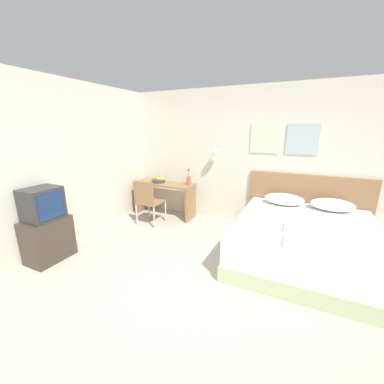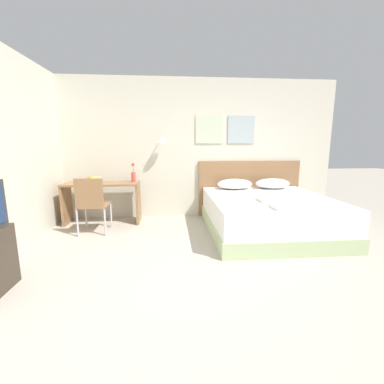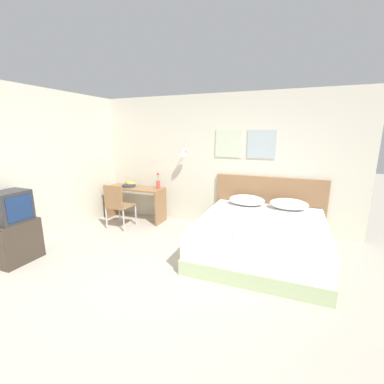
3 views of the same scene
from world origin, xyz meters
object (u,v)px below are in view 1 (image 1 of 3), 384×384
(television, at_px, (42,204))
(bed, at_px, (304,242))
(pillow_right, at_px, (332,205))
(desk, at_px, (164,192))
(pillow_left, at_px, (284,199))
(flower_vase, at_px, (189,179))
(fruit_bowl, at_px, (158,180))
(headboard, at_px, (306,204))
(folded_towel_mid_bed, at_px, (301,243))
(folded_towel_near_foot, at_px, (298,228))
(tv_stand, at_px, (48,239))
(desk_chair, at_px, (148,199))

(television, bearing_deg, bed, 24.78)
(pillow_right, xyz_separation_m, desk, (-3.18, -0.04, -0.15))
(pillow_left, height_order, flower_vase, flower_vase)
(pillow_left, height_order, fruit_bowl, fruit_bowl)
(headboard, xyz_separation_m, pillow_right, (0.37, -0.29, 0.13))
(desk, bearing_deg, pillow_left, 0.97)
(bed, relative_size, folded_towel_mid_bed, 5.75)
(pillow_left, xyz_separation_m, folded_towel_mid_bed, (0.31, -1.53, -0.07))
(pillow_left, bearing_deg, bed, -64.36)
(headboard, distance_m, television, 4.29)
(folded_towel_near_foot, xyz_separation_m, television, (-3.28, -1.26, 0.25))
(bed, relative_size, pillow_right, 3.12)
(folded_towel_mid_bed, height_order, fruit_bowl, fruit_bowl)
(folded_towel_near_foot, xyz_separation_m, flower_vase, (-2.15, 1.10, 0.25))
(pillow_right, relative_size, desk, 0.50)
(fruit_bowl, bearing_deg, flower_vase, 5.73)
(bed, distance_m, folded_towel_mid_bed, 0.83)
(headboard, bearing_deg, pillow_left, -142.19)
(flower_vase, xyz_separation_m, television, (-1.13, -2.36, -0.00))
(bed, relative_size, fruit_bowl, 6.81)
(fruit_bowl, height_order, flower_vase, flower_vase)
(tv_stand, bearing_deg, television, -0.00)
(folded_towel_mid_bed, distance_m, television, 3.43)
(folded_towel_mid_bed, relative_size, fruit_bowl, 1.19)
(fruit_bowl, bearing_deg, pillow_left, 1.05)
(desk, distance_m, desk_chair, 0.61)
(folded_towel_mid_bed, relative_size, tv_stand, 0.57)
(headboard, relative_size, desk, 1.55)
(desk, bearing_deg, fruit_bowl, -177.63)
(pillow_right, distance_m, television, 4.43)
(pillow_right, distance_m, flower_vase, 2.63)
(folded_towel_near_foot, height_order, fruit_bowl, fruit_bowl)
(tv_stand, bearing_deg, fruit_bowl, 79.14)
(folded_towel_mid_bed, relative_size, television, 0.77)
(flower_vase, bearing_deg, desk_chair, -130.00)
(flower_vase, bearing_deg, headboard, 6.68)
(desk, bearing_deg, bed, -14.52)
(folded_towel_near_foot, relative_size, fruit_bowl, 1.08)
(pillow_right, bearing_deg, television, -148.15)
(flower_vase, height_order, tv_stand, flower_vase)
(pillow_left, bearing_deg, flower_vase, 179.31)
(pillow_right, xyz_separation_m, folded_towel_near_foot, (-0.47, -1.08, -0.07))
(headboard, height_order, desk, headboard)
(headboard, height_order, desk_chair, headboard)
(pillow_right, height_order, desk, pillow_right)
(pillow_right, xyz_separation_m, fruit_bowl, (-3.32, -0.05, 0.10))
(desk, distance_m, fruit_bowl, 0.29)
(folded_towel_near_foot, xyz_separation_m, desk, (-2.71, 1.04, -0.08))
(folded_towel_mid_bed, bearing_deg, headboard, 88.04)
(folded_towel_near_foot, xyz_separation_m, desk_chair, (-2.72, 0.43, -0.08))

